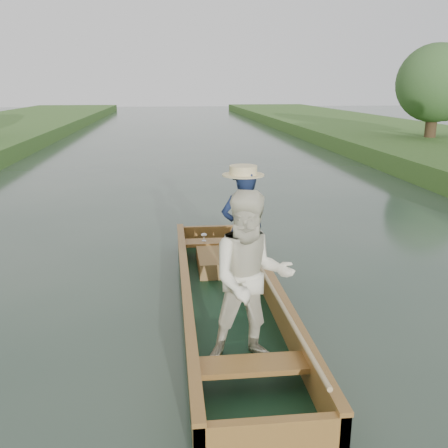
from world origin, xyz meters
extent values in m
plane|color=#283D30|center=(0.00, 0.00, 0.00)|extent=(120.00, 120.00, 0.00)
cylinder|color=#47331E|center=(9.80, 13.86, 1.15)|extent=(0.44, 0.44, 2.30)
sphere|color=#2D5020|center=(9.80, 13.86, 2.70)|extent=(3.02, 3.02, 3.02)
sphere|color=#2D5020|center=(10.40, 14.16, 2.30)|extent=(2.20, 2.20, 2.20)
cube|color=black|center=(0.00, 0.00, 0.04)|extent=(1.10, 5.00, 0.08)
cube|color=olive|center=(-0.51, 0.00, 0.24)|extent=(0.08, 5.00, 0.32)
cube|color=olive|center=(0.51, 0.00, 0.24)|extent=(0.08, 5.00, 0.32)
cube|color=olive|center=(0.00, 2.46, 0.24)|extent=(1.10, 0.08, 0.32)
cube|color=olive|center=(0.00, -2.46, 0.24)|extent=(1.10, 0.08, 0.32)
cube|color=olive|center=(-0.51, 0.00, 0.42)|extent=(0.10, 5.00, 0.04)
cube|color=olive|center=(0.51, 0.00, 0.42)|extent=(0.10, 5.00, 0.04)
cube|color=olive|center=(0.00, 1.90, 0.30)|extent=(0.94, 0.30, 0.05)
cube|color=olive|center=(0.00, -1.60, 0.30)|extent=(0.94, 0.30, 0.05)
imported|color=#131E3E|center=(0.24, 0.65, 0.86)|extent=(0.63, 0.49, 1.55)
cylinder|color=beige|center=(0.24, 0.65, 1.59)|extent=(0.52, 0.52, 0.12)
imported|color=#EAE4C6|center=(0.06, -1.14, 0.91)|extent=(0.82, 0.65, 1.65)
cube|color=#A25334|center=(0.13, 1.34, 0.19)|extent=(0.85, 0.90, 0.22)
sphere|color=tan|center=(0.39, 1.24, 0.40)|extent=(0.18, 0.18, 0.18)
sphere|color=tan|center=(0.39, 1.23, 0.54)|extent=(0.14, 0.14, 0.14)
sphere|color=tan|center=(0.34, 1.23, 0.60)|extent=(0.05, 0.05, 0.05)
sphere|color=tan|center=(0.44, 1.23, 0.60)|extent=(0.05, 0.05, 0.05)
sphere|color=tan|center=(0.39, 1.18, 0.53)|extent=(0.06, 0.06, 0.06)
sphere|color=tan|center=(0.31, 1.22, 0.43)|extent=(0.06, 0.06, 0.06)
sphere|color=tan|center=(0.47, 1.22, 0.43)|extent=(0.06, 0.06, 0.06)
sphere|color=tan|center=(0.34, 1.22, 0.32)|extent=(0.07, 0.07, 0.07)
sphere|color=tan|center=(0.44, 1.22, 0.32)|extent=(0.07, 0.07, 0.07)
cylinder|color=silver|center=(-0.16, 1.90, 0.33)|extent=(0.07, 0.07, 0.01)
cylinder|color=silver|center=(-0.16, 1.90, 0.37)|extent=(0.01, 0.01, 0.08)
ellipsoid|color=silver|center=(-0.16, 1.90, 0.43)|extent=(0.09, 0.09, 0.05)
cylinder|color=tan|center=(0.43, -0.22, 0.46)|extent=(0.04, 4.28, 0.19)
camera|label=1|loc=(-0.66, -5.34, 2.62)|focal=40.00mm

